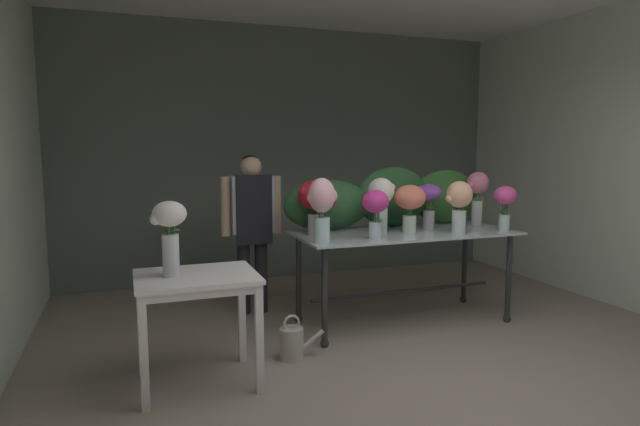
{
  "coord_description": "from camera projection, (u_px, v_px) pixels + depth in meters",
  "views": [
    {
      "loc": [
        -1.87,
        -2.38,
        1.59
      ],
      "look_at": [
        -0.48,
        1.43,
        1.08
      ],
      "focal_mm": 29.93,
      "sensor_mm": 36.0,
      "label": 1
    }
  ],
  "objects": [
    {
      "name": "watering_can",
      "position": [
        292.0,
        343.0,
        4.0
      ],
      "size": [
        0.35,
        0.18,
        0.34
      ],
      "color": "#B7B2A8",
      "rests_on": "ground"
    },
    {
      "name": "vase_fuchsia_dahlias",
      "position": [
        505.0,
        202.0,
        4.74
      ],
      "size": [
        0.2,
        0.2,
        0.41
      ],
      "color": "silver",
      "rests_on": "display_table_glass"
    },
    {
      "name": "vase_coral_ranunculus",
      "position": [
        410.0,
        201.0,
        4.69
      ],
      "size": [
        0.28,
        0.28,
        0.42
      ],
      "color": "silver",
      "rests_on": "display_table_glass"
    },
    {
      "name": "vase_violet_freesia",
      "position": [
        429.0,
        199.0,
        4.9
      ],
      "size": [
        0.26,
        0.23,
        0.41
      ],
      "color": "silver",
      "rests_on": "display_table_glass"
    },
    {
      "name": "side_table_white",
      "position": [
        197.0,
        289.0,
        3.52
      ],
      "size": [
        0.79,
        0.63,
        0.75
      ],
      "color": "white",
      "rests_on": "ground"
    },
    {
      "name": "vase_ivory_tulips",
      "position": [
        381.0,
        199.0,
        4.64
      ],
      "size": [
        0.24,
        0.23,
        0.49
      ],
      "color": "silver",
      "rests_on": "display_table_glass"
    },
    {
      "name": "vase_white_roses_tall",
      "position": [
        170.0,
        230.0,
        3.42
      ],
      "size": [
        0.23,
        0.22,
        0.49
      ],
      "color": "silver",
      "rests_on": "side_table_white"
    },
    {
      "name": "florist",
      "position": [
        252.0,
        217.0,
        5.02
      ],
      "size": [
        0.58,
        0.24,
        1.51
      ],
      "color": "#232328",
      "rests_on": "ground"
    },
    {
      "name": "vase_blush_peonies",
      "position": [
        322.0,
        205.0,
        4.18
      ],
      "size": [
        0.24,
        0.21,
        0.51
      ],
      "color": "silver",
      "rests_on": "display_table_glass"
    },
    {
      "name": "vase_rosy_carnations",
      "position": [
        477.0,
        191.0,
        5.11
      ],
      "size": [
        0.23,
        0.21,
        0.52
      ],
      "color": "silver",
      "rests_on": "display_table_glass"
    },
    {
      "name": "display_table_glass",
      "position": [
        404.0,
        246.0,
        4.78
      ],
      "size": [
        1.98,
        0.87,
        0.84
      ],
      "color": "silver",
      "rests_on": "ground"
    },
    {
      "name": "foliage_backdrop",
      "position": [
        382.0,
        200.0,
        5.0
      ],
      "size": [
        2.02,
        0.32,
        0.56
      ],
      "color": "#28562D",
      "rests_on": "display_table_glass"
    },
    {
      "name": "vase_magenta_stock",
      "position": [
        375.0,
        207.0,
        4.34
      ],
      "size": [
        0.22,
        0.22,
        0.4
      ],
      "color": "silver",
      "rests_on": "display_table_glass"
    },
    {
      "name": "vase_crimson_roses",
      "position": [
        316.0,
        200.0,
        4.55
      ],
      "size": [
        0.35,
        0.31,
        0.47
      ],
      "color": "silver",
      "rests_on": "display_table_glass"
    },
    {
      "name": "vase_peach_anemones",
      "position": [
        459.0,
        202.0,
        4.63
      ],
      "size": [
        0.25,
        0.22,
        0.46
      ],
      "color": "silver",
      "rests_on": "display_table_glass"
    },
    {
      "name": "ground_plane",
      "position": [
        350.0,
        322.0,
        4.86
      ],
      "size": [
        8.53,
        8.53,
        0.0
      ],
      "primitive_type": "plane",
      "color": "gray"
    },
    {
      "name": "wall_right",
      "position": [
        591.0,
        156.0,
        5.61
      ],
      "size": [
        0.12,
        4.0,
        2.98
      ],
      "primitive_type": "cube",
      "color": "silver",
      "rests_on": "ground"
    },
    {
      "name": "wall_back",
      "position": [
        288.0,
        154.0,
        6.48
      ],
      "size": [
        5.49,
        0.12,
        2.98
      ],
      "primitive_type": "cube",
      "color": "slate",
      "rests_on": "ground"
    }
  ]
}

